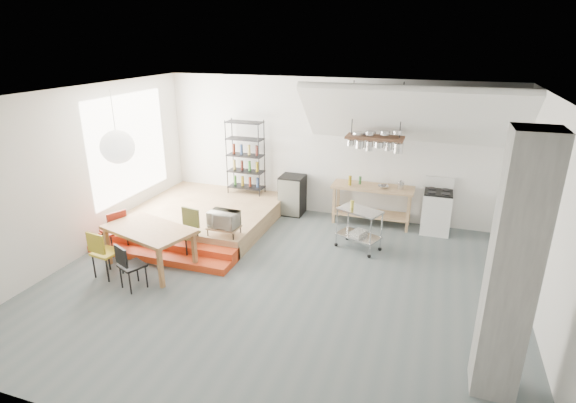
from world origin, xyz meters
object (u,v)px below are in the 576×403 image
(dining_table, at_px, (149,232))
(stove, at_px, (436,211))
(mini_fridge, at_px, (292,195))
(rolling_cart, at_px, (359,224))

(dining_table, bearing_deg, stove, 50.33)
(dining_table, distance_m, mini_fridge, 3.78)
(stove, relative_size, rolling_cart, 1.23)
(rolling_cart, bearing_deg, mini_fridge, 165.16)
(rolling_cart, bearing_deg, dining_table, -128.04)
(stove, height_order, rolling_cart, stove)
(stove, xyz_separation_m, rolling_cart, (-1.44, -1.37, 0.06))
(rolling_cart, xyz_separation_m, mini_fridge, (-1.86, 1.41, -0.07))
(stove, height_order, mini_fridge, stove)
(rolling_cart, relative_size, mini_fridge, 1.01)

